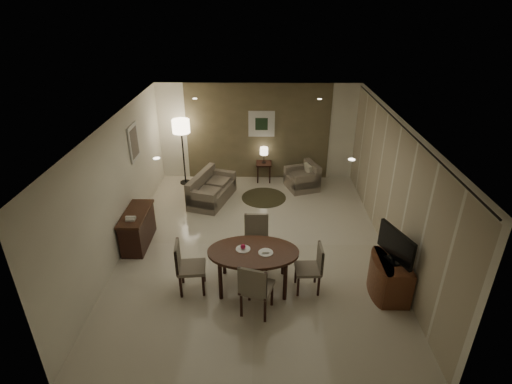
{
  "coord_description": "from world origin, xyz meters",
  "views": [
    {
      "loc": [
        0.12,
        -7.12,
        4.83
      ],
      "look_at": [
        0.0,
        0.2,
        1.15
      ],
      "focal_mm": 28.0,
      "sensor_mm": 36.0,
      "label": 1
    }
  ],
  "objects_px": {
    "floor_lamp": "(183,152)",
    "armchair": "(302,176)",
    "chair_near": "(257,287)",
    "chair_far": "(256,243)",
    "side_table": "(264,172)",
    "tv_cabinet": "(391,277)",
    "chair_right": "(308,269)",
    "console_desk": "(138,228)",
    "dining_table": "(253,269)",
    "sofa": "(212,188)",
    "chair_left": "(192,267)"
  },
  "relations": [
    {
      "from": "floor_lamp",
      "to": "armchair",
      "type": "bearing_deg",
      "value": -5.18
    },
    {
      "from": "floor_lamp",
      "to": "chair_near",
      "type": "bearing_deg",
      "value": -67.47
    },
    {
      "from": "chair_far",
      "to": "side_table",
      "type": "height_order",
      "value": "chair_far"
    },
    {
      "from": "floor_lamp",
      "to": "tv_cabinet",
      "type": "bearing_deg",
      "value": -45.7
    },
    {
      "from": "chair_right",
      "to": "side_table",
      "type": "bearing_deg",
      "value": -172.92
    },
    {
      "from": "console_desk",
      "to": "dining_table",
      "type": "relative_size",
      "value": 0.74
    },
    {
      "from": "tv_cabinet",
      "to": "sofa",
      "type": "relative_size",
      "value": 0.6
    },
    {
      "from": "chair_left",
      "to": "sofa",
      "type": "relative_size",
      "value": 0.65
    },
    {
      "from": "chair_far",
      "to": "chair_right",
      "type": "relative_size",
      "value": 1.11
    },
    {
      "from": "console_desk",
      "to": "chair_far",
      "type": "xyz_separation_m",
      "value": [
        2.51,
        -0.69,
        0.13
      ]
    },
    {
      "from": "dining_table",
      "to": "side_table",
      "type": "xyz_separation_m",
      "value": [
        0.2,
        4.57,
        -0.11
      ]
    },
    {
      "from": "chair_left",
      "to": "sofa",
      "type": "distance_m",
      "value": 3.46
    },
    {
      "from": "chair_far",
      "to": "chair_left",
      "type": "distance_m",
      "value": 1.36
    },
    {
      "from": "console_desk",
      "to": "chair_right",
      "type": "distance_m",
      "value": 3.71
    },
    {
      "from": "chair_near",
      "to": "side_table",
      "type": "relative_size",
      "value": 1.88
    },
    {
      "from": "sofa",
      "to": "armchair",
      "type": "relative_size",
      "value": 1.9
    },
    {
      "from": "dining_table",
      "to": "chair_near",
      "type": "height_order",
      "value": "chair_near"
    },
    {
      "from": "dining_table",
      "to": "console_desk",
      "type": "bearing_deg",
      "value": 151.53
    },
    {
      "from": "tv_cabinet",
      "to": "dining_table",
      "type": "height_order",
      "value": "dining_table"
    },
    {
      "from": "console_desk",
      "to": "armchair",
      "type": "bearing_deg",
      "value": 36.6
    },
    {
      "from": "dining_table",
      "to": "floor_lamp",
      "type": "bearing_deg",
      "value": 114.62
    },
    {
      "from": "side_table",
      "to": "chair_far",
      "type": "bearing_deg",
      "value": -92.29
    },
    {
      "from": "dining_table",
      "to": "sofa",
      "type": "height_order",
      "value": "dining_table"
    },
    {
      "from": "dining_table",
      "to": "floor_lamp",
      "type": "height_order",
      "value": "floor_lamp"
    },
    {
      "from": "chair_near",
      "to": "armchair",
      "type": "distance_m",
      "value": 4.87
    },
    {
      "from": "armchair",
      "to": "floor_lamp",
      "type": "relative_size",
      "value": 0.44
    },
    {
      "from": "sofa",
      "to": "side_table",
      "type": "distance_m",
      "value": 1.81
    },
    {
      "from": "console_desk",
      "to": "floor_lamp",
      "type": "xyz_separation_m",
      "value": [
        0.46,
        3.04,
        0.54
      ]
    },
    {
      "from": "armchair",
      "to": "side_table",
      "type": "xyz_separation_m",
      "value": [
        -1.04,
        0.49,
        -0.08
      ]
    },
    {
      "from": "sofa",
      "to": "side_table",
      "type": "height_order",
      "value": "sofa"
    },
    {
      "from": "chair_near",
      "to": "floor_lamp",
      "type": "relative_size",
      "value": 0.56
    },
    {
      "from": "chair_left",
      "to": "side_table",
      "type": "relative_size",
      "value": 1.81
    },
    {
      "from": "tv_cabinet",
      "to": "armchair",
      "type": "bearing_deg",
      "value": 105.66
    },
    {
      "from": "chair_right",
      "to": "sofa",
      "type": "height_order",
      "value": "chair_right"
    },
    {
      "from": "tv_cabinet",
      "to": "chair_left",
      "type": "height_order",
      "value": "chair_left"
    },
    {
      "from": "console_desk",
      "to": "chair_right",
      "type": "bearing_deg",
      "value": -22.39
    },
    {
      "from": "chair_right",
      "to": "sofa",
      "type": "bearing_deg",
      "value": -150.78
    },
    {
      "from": "chair_near",
      "to": "side_table",
      "type": "height_order",
      "value": "chair_near"
    },
    {
      "from": "floor_lamp",
      "to": "side_table",
      "type": "bearing_deg",
      "value": 5.1
    },
    {
      "from": "sofa",
      "to": "chair_near",
      "type": "bearing_deg",
      "value": -146.25
    },
    {
      "from": "sofa",
      "to": "side_table",
      "type": "bearing_deg",
      "value": -30.13
    },
    {
      "from": "side_table",
      "to": "floor_lamp",
      "type": "bearing_deg",
      "value": -174.9
    },
    {
      "from": "console_desk",
      "to": "floor_lamp",
      "type": "bearing_deg",
      "value": 81.43
    },
    {
      "from": "dining_table",
      "to": "sofa",
      "type": "bearing_deg",
      "value": 108.67
    },
    {
      "from": "console_desk",
      "to": "chair_near",
      "type": "relative_size",
      "value": 1.18
    },
    {
      "from": "console_desk",
      "to": "dining_table",
      "type": "height_order",
      "value": "dining_table"
    },
    {
      "from": "chair_right",
      "to": "armchair",
      "type": "relative_size",
      "value": 1.13
    },
    {
      "from": "chair_near",
      "to": "armchair",
      "type": "bearing_deg",
      "value": -86.77
    },
    {
      "from": "console_desk",
      "to": "chair_left",
      "type": "xyz_separation_m",
      "value": [
        1.38,
        -1.45,
        0.11
      ]
    },
    {
      "from": "sofa",
      "to": "chair_right",
      "type": "bearing_deg",
      "value": -131.56
    }
  ]
}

